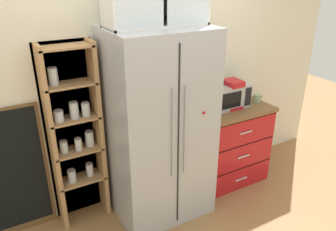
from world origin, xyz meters
TOP-DOWN VIEW (x-y plane):
  - ground_plane at (0.00, 0.00)m, footprint 10.69×10.69m
  - wall_back_cream at (0.00, 0.40)m, footprint 4.99×0.10m
  - refrigerator at (0.00, -0.01)m, footprint 0.91×0.74m
  - pantry_shelf_column at (-0.73, 0.29)m, footprint 0.50×0.26m
  - counter_cabinet at (0.92, 0.07)m, footprint 0.89×0.59m
  - microwave at (0.90, 0.12)m, footprint 0.44×0.33m
  - coffee_maker at (0.92, 0.08)m, footprint 0.17×0.20m
  - mug_sage at (1.27, 0.03)m, footprint 0.12×0.09m
  - mug_cream at (0.61, 0.13)m, footprint 0.12×0.08m
  - bottle_amber at (0.92, 0.11)m, footprint 0.06×0.06m
  - chalkboard_menu at (-1.30, 0.33)m, footprint 0.60×0.04m

SIDE VIEW (x-z plane):
  - ground_plane at x=0.00m, z-range 0.00..0.00m
  - counter_cabinet at x=0.92m, z-range 0.00..0.92m
  - chalkboard_menu at x=-1.30m, z-range 0.00..1.26m
  - pantry_shelf_column at x=-0.73m, z-range 0.03..1.78m
  - refrigerator at x=0.00m, z-range 0.00..1.85m
  - mug_cream at x=0.61m, z-range 0.92..1.00m
  - mug_sage at x=1.27m, z-range 0.92..1.01m
  - bottle_amber at x=0.92m, z-range 0.90..1.17m
  - microwave at x=0.90m, z-range 0.91..1.17m
  - coffee_maker at x=0.92m, z-range 0.92..1.23m
  - wall_back_cream at x=0.00m, z-range 0.00..2.55m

